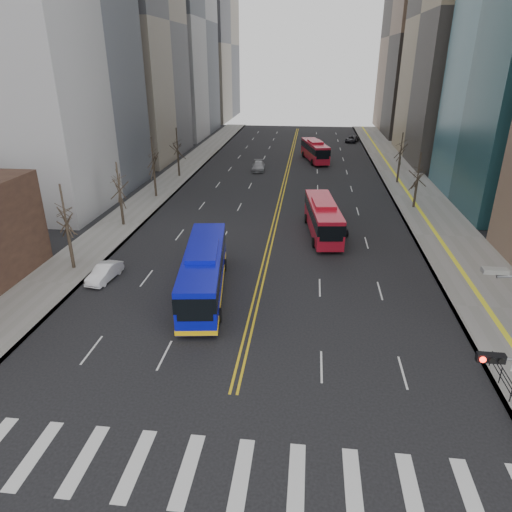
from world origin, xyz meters
The scene contains 15 objects.
ground centered at (0.00, 0.00, 0.00)m, with size 220.00×220.00×0.00m, color black.
sidewalk_right centered at (17.50, 45.00, 0.07)m, with size 7.00×130.00×0.15m, color gray.
sidewalk_left centered at (-16.50, 45.00, 0.07)m, with size 5.00×130.00×0.15m, color gray.
crosswalk centered at (0.00, 0.00, 0.01)m, with size 26.70×4.00×0.01m.
centerline centered at (0.00, 55.00, 0.01)m, with size 0.55×100.00×0.01m.
office_towers centered at (0.12, 68.51, 23.92)m, with size 83.00×134.00×58.00m.
pedestrian_railing centered at (14.30, 6.00, 0.82)m, with size 0.06×6.06×1.02m.
street_trees centered at (-7.18, 34.55, 4.87)m, with size 35.20×47.20×7.60m.
blue_bus centered at (-4.00, 16.02, 1.94)m, with size 4.44×13.02×3.70m.
red_bus_near centered at (5.03, 29.83, 1.94)m, with size 3.85×11.19×3.48m.
red_bus_far centered at (4.24, 66.04, 1.94)m, with size 5.05×11.24×3.48m.
car_white centered at (-12.50, 17.32, 0.64)m, with size 1.35×3.86×1.27m, color white.
car_dark_mid centered at (6.27, 30.80, 0.74)m, with size 1.75×4.35×1.48m, color black.
car_silver centered at (-4.60, 57.49, 0.70)m, with size 1.97×4.85×1.41m, color gray.
car_dark_far centered at (12.14, 86.35, 0.64)m, with size 2.11×4.58×1.27m, color black.
Camera 1 is at (3.48, -14.01, 16.46)m, focal length 32.00 mm.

